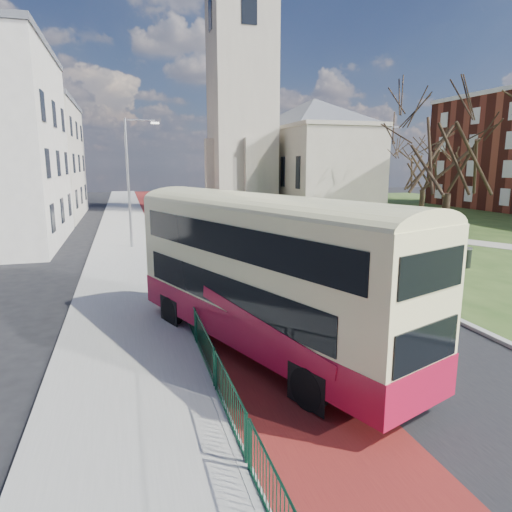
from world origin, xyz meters
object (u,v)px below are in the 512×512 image
object	(u,v)px
bus	(262,268)
winter_tree_near	(452,135)
streetlamp	(130,176)
winter_tree_far	(425,160)
litter_bin	(465,257)

from	to	relation	value
bus	winter_tree_near	distance (m)	16.02
streetlamp	bus	xyz separation A→B (m)	(3.18, -18.04, -2.08)
bus	winter_tree_far	world-z (taller)	winter_tree_far
winter_tree_near	litter_bin	distance (m)	6.38
bus	winter_tree_near	bearing A→B (deg)	12.81
streetlamp	bus	distance (m)	18.43
bus	litter_bin	size ratio (longest dim) A/B	10.12
streetlamp	winter_tree_near	xyz separation A→B (m)	(16.02, -9.49, 2.23)
streetlamp	bus	bearing A→B (deg)	-80.01
winter_tree_far	litter_bin	xyz separation A→B (m)	(-7.49, -14.24, -5.11)
streetlamp	winter_tree_far	size ratio (longest dim) A/B	0.98
winter_tree_near	litter_bin	size ratio (longest dim) A/B	9.26
streetlamp	litter_bin	bearing A→B (deg)	-32.82
streetlamp	winter_tree_far	xyz separation A→B (m)	(24.02, 3.58, 1.09)
bus	winter_tree_far	xyz separation A→B (m)	(20.84, 21.62, 3.17)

